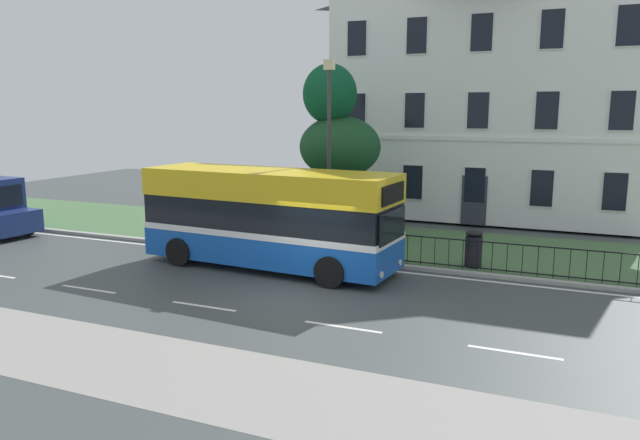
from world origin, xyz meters
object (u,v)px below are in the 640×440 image
object	(u,v)px
evergreen_tree	(338,164)
litter_bin	(474,249)
single_decker_bus	(269,217)
georgian_townhouse	(495,88)
street_lamp_post	(329,142)

from	to	relation	value
evergreen_tree	litter_bin	distance (m)	7.78
single_decker_bus	georgian_townhouse	bearing A→B (deg)	75.22
evergreen_tree	street_lamp_post	size ratio (longest dim) A/B	1.02
single_decker_bus	evergreen_tree	bearing A→B (deg)	94.11
georgian_townhouse	evergreen_tree	distance (m)	10.82
evergreen_tree	litter_bin	size ratio (longest dim) A/B	5.70
litter_bin	single_decker_bus	bearing A→B (deg)	-160.10
evergreen_tree	single_decker_bus	distance (m)	6.34
georgian_townhouse	single_decker_bus	xyz separation A→B (m)	(-5.12, -15.13, -4.58)
street_lamp_post	georgian_townhouse	bearing A→B (deg)	70.57
georgian_townhouse	litter_bin	distance (m)	14.05
evergreen_tree	street_lamp_post	distance (m)	3.43
georgian_townhouse	evergreen_tree	world-z (taller)	georgian_townhouse
georgian_townhouse	street_lamp_post	distance (m)	12.98
street_lamp_post	litter_bin	xyz separation A→B (m)	(5.44, -0.80, -3.30)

